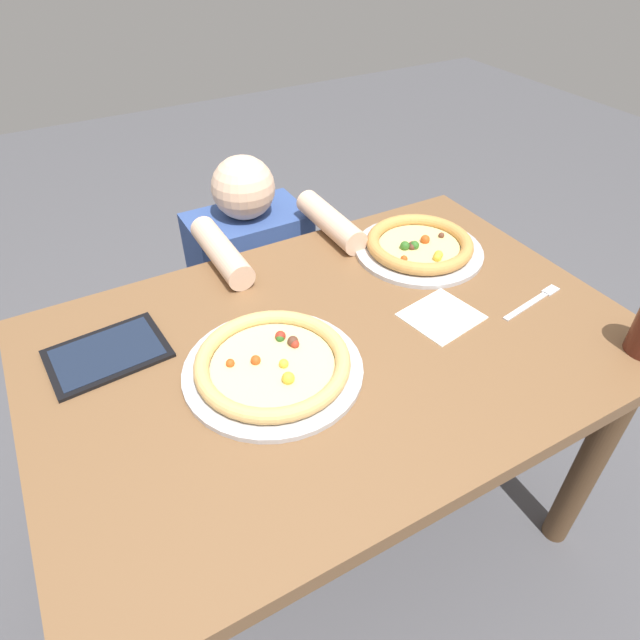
% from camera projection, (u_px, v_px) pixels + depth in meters
% --- Properties ---
extents(ground_plane, '(8.00, 8.00, 0.00)m').
position_uv_depth(ground_plane, '(333.00, 522.00, 1.67)').
color(ground_plane, '#4C4C51').
extents(dining_table, '(1.30, 0.87, 0.75)m').
position_uv_depth(dining_table, '(337.00, 375.00, 1.26)').
color(dining_table, brown).
rests_on(dining_table, ground).
extents(pizza_near, '(0.37, 0.37, 0.04)m').
position_uv_depth(pizza_near, '(273.00, 365.00, 1.10)').
color(pizza_near, '#B7B7BC').
rests_on(pizza_near, dining_table).
extents(pizza_far, '(0.34, 0.34, 0.05)m').
position_uv_depth(pizza_far, '(419.00, 246.00, 1.45)').
color(pizza_far, '#B7B7BC').
rests_on(pizza_far, dining_table).
extents(paper_napkin, '(0.18, 0.17, 0.00)m').
position_uv_depth(paper_napkin, '(441.00, 316.00, 1.25)').
color(paper_napkin, white).
rests_on(paper_napkin, dining_table).
extents(fork, '(0.20, 0.05, 0.00)m').
position_uv_depth(fork, '(534.00, 301.00, 1.30)').
color(fork, silver).
rests_on(fork, dining_table).
extents(tablet, '(0.25, 0.19, 0.01)m').
position_uv_depth(tablet, '(107.00, 354.00, 1.15)').
color(tablet, black).
rests_on(tablet, dining_table).
extents(diner_seated, '(0.40, 0.51, 0.92)m').
position_uv_depth(diner_seated, '(255.00, 299.00, 1.84)').
color(diner_seated, '#333847').
rests_on(diner_seated, ground).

